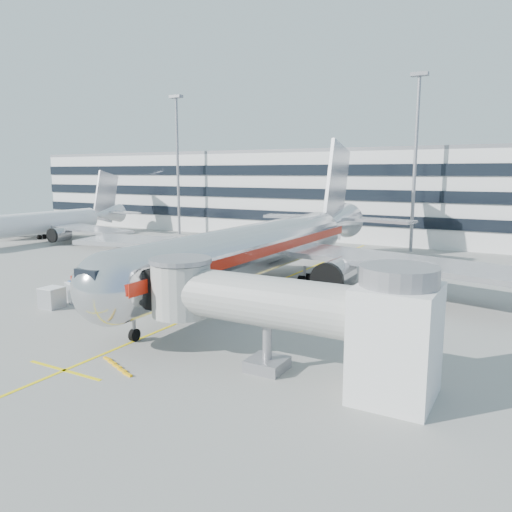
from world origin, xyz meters
The scene contains 15 objects.
ground centered at (0.00, 0.00, 0.00)m, with size 180.00×180.00×0.00m, color gray.
lead_in_line centered at (0.00, 10.00, 0.01)m, with size 0.25×70.00×0.01m, color yellow.
stop_bar centered at (0.00, -14.00, 0.01)m, with size 6.00×0.25×0.01m, color yellow.
main_jet centered at (0.00, 11.72, 4.23)m, with size 50.95×48.70×16.06m.
jet_bridge centered at (12.18, -8.00, 3.87)m, with size 17.80×4.50×7.00m.
terminal centered at (0.00, 57.95, 7.80)m, with size 150.00×24.25×15.60m.
light_mast_west centered at (-35.00, 42.00, 14.88)m, with size 2.40×1.20×25.45m.
light_mast_centre centered at (8.00, 42.00, 14.88)m, with size 2.40×1.20×25.45m.
second_jet centered at (-49.36, 22.80, 3.18)m, with size 38.21×36.52×12.04m.
belt_loader centered at (-8.99, 2.29, 0.66)m, with size 5.01×2.46×2.34m.
baggage_tug centered at (-12.15, -1.94, 0.81)m, with size 2.49×1.61×1.86m.
cargo_container_left centered at (-12.34, -4.92, 0.90)m, with size 1.76×1.76×1.80m.
cargo_container_right centered at (-15.23, 3.27, 0.94)m, with size 2.24×2.24×1.87m.
cargo_container_front centered at (-12.04, -2.44, 0.91)m, with size 2.23×2.23×1.81m.
ramp_worker centered at (-6.63, -0.09, 0.88)m, with size 0.64×0.42×1.76m, color #D4FF1A.
Camera 1 is at (23.73, -32.94, 11.66)m, focal length 35.00 mm.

